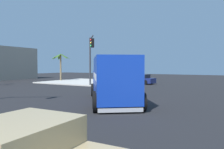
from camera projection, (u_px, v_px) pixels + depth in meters
ground_plane at (124, 101)px, 14.93m from camera, size 100.00×100.00×0.00m
sidewalk_corner_far at (86, 82)px, 32.36m from camera, size 10.68×10.68×0.14m
delivery_truck at (113, 79)px, 14.20m from camera, size 7.72×6.62×2.97m
traffic_light_primary at (91, 54)px, 24.80m from camera, size 2.90×2.50×5.67m
sedan_navy at (139, 79)px, 29.33m from camera, size 2.35×4.45×1.31m
palm_tree_far at (61, 61)px, 34.29m from camera, size 3.29×3.20×4.24m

